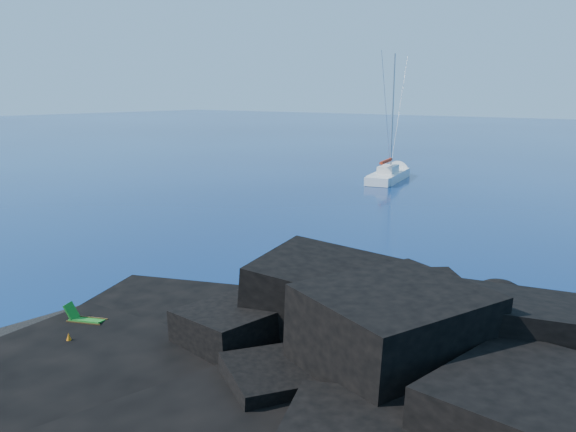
% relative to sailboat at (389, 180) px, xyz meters
% --- Properties ---
extents(ground, '(400.00, 400.00, 0.00)m').
position_rel_sailboat_xyz_m(ground, '(6.28, -41.88, 0.00)').
color(ground, '#030D35').
rests_on(ground, ground).
extents(headland, '(24.00, 24.00, 3.60)m').
position_rel_sailboat_xyz_m(headland, '(19.28, -38.88, 0.00)').
color(headland, black).
rests_on(headland, ground).
extents(beach, '(9.08, 6.86, 0.70)m').
position_rel_sailboat_xyz_m(beach, '(10.78, -41.38, 0.00)').
color(beach, black).
rests_on(beach, ground).
extents(surf_foam, '(10.00, 8.00, 0.06)m').
position_rel_sailboat_xyz_m(surf_foam, '(11.28, -36.88, 0.00)').
color(surf_foam, white).
rests_on(surf_foam, ground).
extents(sailboat, '(5.13, 12.38, 12.70)m').
position_rel_sailboat_xyz_m(sailboat, '(0.00, 0.00, 0.00)').
color(sailboat, silver).
rests_on(sailboat, ground).
extents(deck_chair, '(1.54, 1.14, 0.97)m').
position_rel_sailboat_xyz_m(deck_chair, '(8.92, -40.88, 0.84)').
color(deck_chair, '#19731E').
rests_on(deck_chair, beach).
extents(towel, '(1.91, 1.64, 0.05)m').
position_rel_sailboat_xyz_m(towel, '(12.98, -39.98, 0.37)').
color(towel, silver).
rests_on(towel, beach).
extents(sunbather, '(1.62, 1.26, 0.24)m').
position_rel_sailboat_xyz_m(sunbather, '(12.98, -39.98, 0.51)').
color(sunbather, tan).
rests_on(sunbather, towel).
extents(marker_cone, '(0.46, 0.46, 0.54)m').
position_rel_sailboat_xyz_m(marker_cone, '(9.91, -42.21, 0.62)').
color(marker_cone, orange).
rests_on(marker_cone, beach).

